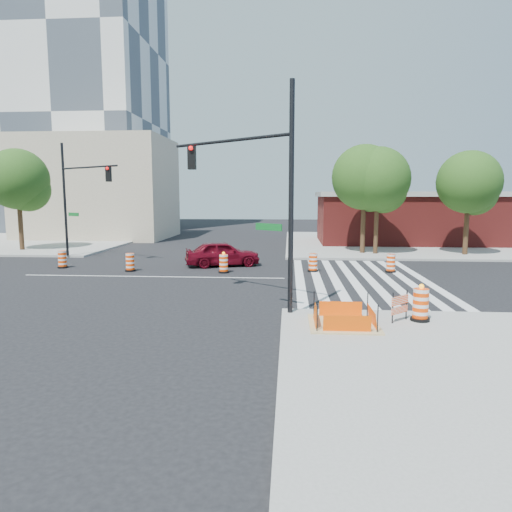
{
  "coord_description": "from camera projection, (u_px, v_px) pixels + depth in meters",
  "views": [
    {
      "loc": [
        7.23,
        -23.4,
        4.27
      ],
      "look_at": [
        5.65,
        -1.8,
        1.4
      ],
      "focal_mm": 32.0,
      "sensor_mm": 36.0,
      "label": 1
    }
  ],
  "objects": [
    {
      "name": "pit_drum",
      "position": [
        421.0,
        306.0,
        15.07
      ],
      "size": [
        0.63,
        0.63,
        1.24
      ],
      "color": "black",
      "rests_on": "ground"
    },
    {
      "name": "beige_midrise",
      "position": [
        100.0,
        188.0,
        46.18
      ],
      "size": [
        14.0,
        10.0,
        10.0
      ],
      "primitive_type": "cube",
      "color": "tan",
      "rests_on": "ground"
    },
    {
      "name": "sidewalk_ne",
      "position": [
        410.0,
        243.0,
        40.71
      ],
      "size": [
        22.0,
        22.0,
        0.15
      ],
      "primitive_type": "cube",
      "color": "gray",
      "rests_on": "ground"
    },
    {
      "name": "barricade",
      "position": [
        400.0,
        305.0,
        14.99
      ],
      "size": [
        0.66,
        0.62,
        1.02
      ],
      "rotation": [
        0.0,
        0.0,
        0.75
      ],
      "color": "#FF4205",
      "rests_on": "ground"
    },
    {
      "name": "tree_north_e",
      "position": [
        469.0,
        186.0,
        31.68
      ],
      "size": [
        4.34,
        4.34,
        7.38
      ],
      "color": "#382314",
      "rests_on": "ground"
    },
    {
      "name": "tower_nw",
      "position": [
        39.0,
        48.0,
        56.61
      ],
      "size": [
        28.0,
        18.0,
        45.0
      ],
      "primitive_type": "cube",
      "color": "silver",
      "rests_on": "ground"
    },
    {
      "name": "sidewalk_nw",
      "position": [
        23.0,
        240.0,
        43.3
      ],
      "size": [
        22.0,
        22.0,
        0.15
      ],
      "primitive_type": "cube",
      "color": "gray",
      "rests_on": "ground"
    },
    {
      "name": "median_drum_1",
      "position": [
        62.0,
        260.0,
        27.1
      ],
      "size": [
        0.6,
        0.6,
        1.02
      ],
      "color": "black",
      "rests_on": "ground"
    },
    {
      "name": "tree_north_c",
      "position": [
        365.0,
        181.0,
        32.58
      ],
      "size": [
        4.65,
        4.65,
        7.9
      ],
      "color": "#382314",
      "rests_on": "ground"
    },
    {
      "name": "median_drum_4",
      "position": [
        313.0,
        263.0,
        25.76
      ],
      "size": [
        0.6,
        0.6,
        1.02
      ],
      "color": "black",
      "rests_on": "ground"
    },
    {
      "name": "signal_pole_nw",
      "position": [
        78.0,
        189.0,
        30.15
      ],
      "size": [
        5.02,
        3.12,
        7.65
      ],
      "rotation": [
        0.0,
        0.0,
        -0.55
      ],
      "color": "black",
      "rests_on": "ground"
    },
    {
      "name": "red_coupe",
      "position": [
        223.0,
        253.0,
        27.81
      ],
      "size": [
        4.86,
        3.13,
        1.54
      ],
      "primitive_type": "imported",
      "rotation": [
        0.0,
        0.0,
        1.88
      ],
      "color": "#5F0815",
      "rests_on": "ground"
    },
    {
      "name": "tree_north_d",
      "position": [
        378.0,
        183.0,
        32.18
      ],
      "size": [
        4.53,
        4.53,
        7.7
      ],
      "color": "#382314",
      "rests_on": "ground"
    },
    {
      "name": "tree_north_b",
      "position": [
        19.0,
        183.0,
        34.52
      ],
      "size": [
        4.59,
        4.59,
        7.8
      ],
      "color": "#382314",
      "rests_on": "ground"
    },
    {
      "name": "ground",
      "position": [
        153.0,
        277.0,
        24.22
      ],
      "size": [
        120.0,
        120.0,
        0.0
      ],
      "primitive_type": "plane",
      "color": "black",
      "rests_on": "ground"
    },
    {
      "name": "brick_storefront",
      "position": [
        411.0,
        218.0,
        40.42
      ],
      "size": [
        16.5,
        8.5,
        4.6
      ],
      "color": "maroon",
      "rests_on": "ground"
    },
    {
      "name": "median_drum_5",
      "position": [
        391.0,
        264.0,
        25.54
      ],
      "size": [
        0.6,
        0.6,
        1.02
      ],
      "color": "black",
      "rests_on": "ground"
    },
    {
      "name": "median_drum_3",
      "position": [
        224.0,
        264.0,
        25.38
      ],
      "size": [
        0.6,
        0.6,
        1.18
      ],
      "color": "black",
      "rests_on": "ground"
    },
    {
      "name": "signal_pole_se",
      "position": [
        255.0,
        178.0,
        16.68
      ],
      "size": [
        4.94,
        3.71,
        7.99
      ],
      "rotation": [
        0.0,
        0.0,
        2.5
      ],
      "color": "black",
      "rests_on": "ground"
    },
    {
      "name": "excavation_pit",
      "position": [
        343.0,
        323.0,
        14.64
      ],
      "size": [
        2.2,
        2.2,
        0.9
      ],
      "color": "tan",
      "rests_on": "ground"
    },
    {
      "name": "median_drum_2",
      "position": [
        130.0,
        263.0,
        25.89
      ],
      "size": [
        0.6,
        0.6,
        1.02
      ],
      "color": "black",
      "rests_on": "ground"
    },
    {
      "name": "lane_centerline",
      "position": [
        152.0,
        277.0,
        24.22
      ],
      "size": [
        14.0,
        0.12,
        0.01
      ],
      "primitive_type": "cube",
      "color": "silver",
      "rests_on": "ground"
    },
    {
      "name": "crosswalk_east",
      "position": [
        361.0,
        279.0,
        23.43
      ],
      "size": [
        6.75,
        13.5,
        0.01
      ],
      "color": "silver",
      "rests_on": "ground"
    }
  ]
}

